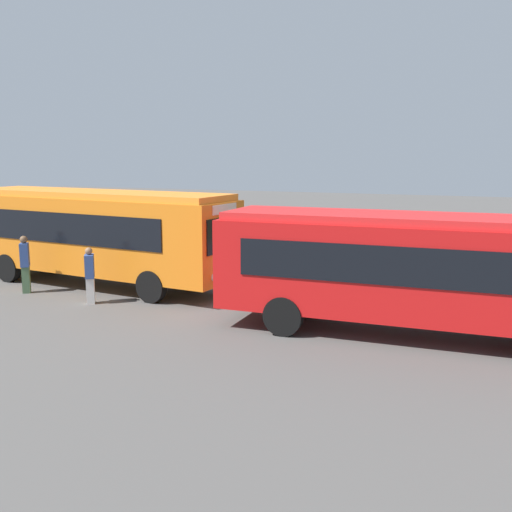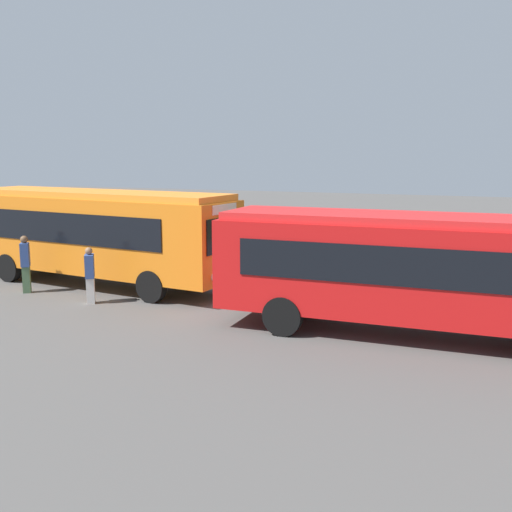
{
  "view_description": "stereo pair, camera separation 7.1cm",
  "coord_description": "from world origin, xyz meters",
  "px_view_note": "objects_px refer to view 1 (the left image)",
  "views": [
    {
      "loc": [
        5.79,
        -16.83,
        4.5
      ],
      "look_at": [
        -1.22,
        0.37,
        1.32
      ],
      "focal_mm": 42.23,
      "sensor_mm": 36.0,
      "label": 1
    },
    {
      "loc": [
        5.86,
        -16.81,
        4.5
      ],
      "look_at": [
        -1.22,
        0.37,
        1.32
      ],
      "focal_mm": 42.23,
      "sensor_mm": 36.0,
      "label": 2
    }
  ],
  "objects_px": {
    "person_left": "(25,262)",
    "person_center": "(90,274)",
    "bus_red": "(417,267)",
    "bus_orange": "(97,232)"
  },
  "relations": [
    {
      "from": "bus_red",
      "to": "person_center",
      "type": "relative_size",
      "value": 5.82
    },
    {
      "from": "bus_red",
      "to": "person_center",
      "type": "xyz_separation_m",
      "value": [
        -9.53,
        -0.32,
        -0.86
      ]
    },
    {
      "from": "person_left",
      "to": "bus_red",
      "type": "bearing_deg",
      "value": -36.04
    },
    {
      "from": "bus_orange",
      "to": "person_center",
      "type": "relative_size",
      "value": 6.11
    },
    {
      "from": "bus_orange",
      "to": "person_left",
      "type": "relative_size",
      "value": 5.6
    },
    {
      "from": "bus_orange",
      "to": "bus_red",
      "type": "height_order",
      "value": "bus_orange"
    },
    {
      "from": "bus_orange",
      "to": "person_center",
      "type": "height_order",
      "value": "bus_orange"
    },
    {
      "from": "bus_red",
      "to": "person_left",
      "type": "height_order",
      "value": "bus_red"
    },
    {
      "from": "person_left",
      "to": "person_center",
      "type": "distance_m",
      "value": 2.86
    },
    {
      "from": "person_center",
      "to": "bus_orange",
      "type": "bearing_deg",
      "value": 87.41
    }
  ]
}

